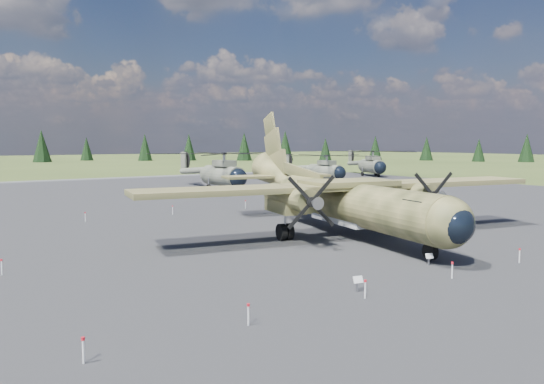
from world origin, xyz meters
TOP-DOWN VIEW (x-y plane):
  - ground at (0.00, 0.00)m, footprint 500.00×500.00m
  - apron at (0.00, 10.00)m, footprint 120.00×120.00m
  - transport_plane at (6.00, -0.66)m, footprint 30.95×27.82m
  - helicopter_near at (15.67, 34.63)m, footprint 21.13×24.80m
  - helicopter_mid at (37.54, 38.56)m, footprint 18.44×21.50m
  - helicopter_far at (54.84, 44.90)m, footprint 25.66×25.66m
  - info_placard_left at (-3.50, -12.51)m, footprint 0.50×0.30m
  - info_placard_right at (3.37, -10.96)m, footprint 0.47×0.31m
  - barrier_fence at (-0.46, -0.08)m, footprint 33.12×29.62m
  - treeline at (-3.33, 7.56)m, footprint 332.07×335.51m

SIDE VIEW (x-z plane):
  - ground at x=0.00m, z-range 0.00..0.00m
  - apron at x=0.00m, z-range -0.02..0.02m
  - info_placard_right at x=3.37m, z-range 0.11..0.79m
  - info_placard_left at x=-3.50m, z-range 0.12..0.85m
  - barrier_fence at x=-0.46m, z-range 0.08..0.93m
  - transport_plane at x=6.00m, z-range -2.17..8.04m
  - helicopter_mid at x=37.54m, z-range 0.96..5.54m
  - helicopter_far at x=54.84m, z-range 1.05..6.08m
  - helicopter_near at x=15.67m, z-range 1.11..6.43m
  - treeline at x=-3.33m, z-range -0.67..10.15m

